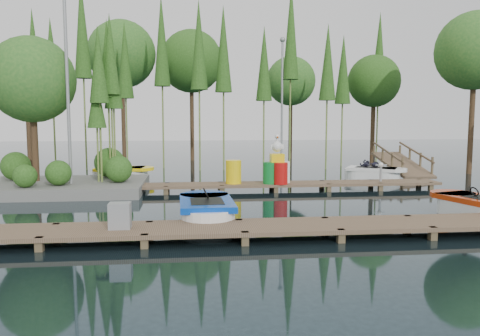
{
  "coord_description": "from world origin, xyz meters",
  "views": [
    {
      "loc": [
        -1.17,
        -15.0,
        2.74
      ],
      "look_at": [
        0.5,
        0.5,
        1.1
      ],
      "focal_mm": 35.0,
      "sensor_mm": 36.0,
      "label": 1
    }
  ],
  "objects": [
    {
      "name": "boat_yellow_far",
      "position": [
        -4.25,
        6.39,
        0.29
      ],
      "size": [
        2.83,
        1.45,
        1.37
      ],
      "rotation": [
        0.0,
        0.0,
        -0.43
      ],
      "color": "white",
      "rests_on": "ground"
    },
    {
      "name": "boat_white_far",
      "position": [
        7.02,
        5.11,
        0.29
      ],
      "size": [
        2.97,
        2.43,
        1.29
      ],
      "rotation": [
        0.0,
        0.0,
        0.17
      ],
      "color": "white",
      "rests_on": "ground"
    },
    {
      "name": "far_dock",
      "position": [
        1.0,
        2.5,
        0.23
      ],
      "size": [
        15.0,
        1.2,
        0.5
      ],
      "color": "brown",
      "rests_on": "ground"
    },
    {
      "name": "lamp_island",
      "position": [
        -5.5,
        2.5,
        4.26
      ],
      "size": [
        0.3,
        0.3,
        7.25
      ],
      "color": "gray",
      "rests_on": "ground"
    },
    {
      "name": "yellow_barrel",
      "position": [
        0.47,
        2.5,
        0.74
      ],
      "size": [
        0.59,
        0.59,
        0.89
      ],
      "primitive_type": "cylinder",
      "color": "yellow",
      "rests_on": "far_dock"
    },
    {
      "name": "boat_blue",
      "position": [
        -0.76,
        -2.85,
        0.29
      ],
      "size": [
        1.44,
        3.05,
        1.02
      ],
      "rotation": [
        0.0,
        0.0,
        0.03
      ],
      "color": "white",
      "rests_on": "ground"
    },
    {
      "name": "lamp_rear",
      "position": [
        4.0,
        11.0,
        4.26
      ],
      "size": [
        0.3,
        0.3,
        7.25
      ],
      "color": "gray",
      "rests_on": "ground"
    },
    {
      "name": "drum_cluster",
      "position": [
        2.14,
        2.35,
        0.85
      ],
      "size": [
        1.08,
        0.99,
        1.86
      ],
      "color": "#0D7729",
      "rests_on": "far_dock"
    },
    {
      "name": "utility_cabinet",
      "position": [
        -2.74,
        -4.5,
        0.59
      ],
      "size": [
        0.47,
        0.4,
        0.58
      ],
      "primitive_type": "cube",
      "color": "gray",
      "rests_on": "near_dock"
    },
    {
      "name": "boat_red",
      "position": [
        6.76,
        -2.95,
        0.27
      ],
      "size": [
        1.96,
        3.01,
        0.93
      ],
      "rotation": [
        0.0,
        0.0,
        0.28
      ],
      "color": "white",
      "rests_on": "ground"
    },
    {
      "name": "tree_screen",
      "position": [
        -2.04,
        10.6,
        6.12
      ],
      "size": [
        34.42,
        18.53,
        10.31
      ],
      "color": "#432E1C",
      "rests_on": "ground"
    },
    {
      "name": "seagull_post",
      "position": [
        6.27,
        2.5,
        0.8
      ],
      "size": [
        0.46,
        0.25,
        0.74
      ],
      "color": "gray",
      "rests_on": "far_dock"
    },
    {
      "name": "ground_plane",
      "position": [
        0.0,
        0.0,
        0.0
      ],
      "size": [
        90.0,
        90.0,
        0.0
      ],
      "primitive_type": "plane",
      "color": "#1D2F36"
    },
    {
      "name": "island",
      "position": [
        -6.3,
        3.29,
        3.18
      ],
      "size": [
        6.2,
        4.2,
        6.75
      ],
      "color": "slate",
      "rests_on": "ground"
    },
    {
      "name": "near_dock",
      "position": [
        0.0,
        -4.5,
        0.23
      ],
      "size": [
        18.0,
        1.5,
        0.5
      ],
      "color": "brown",
      "rests_on": "ground"
    },
    {
      "name": "ramp",
      "position": [
        9.0,
        6.5,
        0.59
      ],
      "size": [
        1.5,
        3.94,
        1.49
      ],
      "color": "brown",
      "rests_on": "ground"
    }
  ]
}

